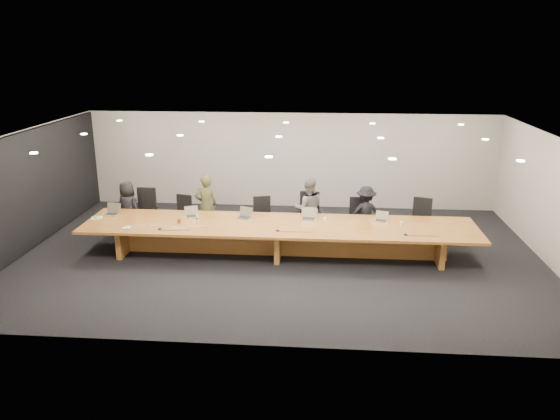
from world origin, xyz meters
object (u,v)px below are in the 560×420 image
at_px(av_box, 127,228).
at_px(mic_left, 160,229).
at_px(chair_left, 181,215).
at_px(water_bottle, 197,218).
at_px(paper_cup_near, 325,220).
at_px(chair_far_right, 420,220).
at_px(mic_right, 406,234).
at_px(chair_right, 358,219).
at_px(conference_table, 279,234).
at_px(chair_mid_right, 308,216).
at_px(laptop_b, 192,212).
at_px(chair_far_left, 144,211).
at_px(chair_mid_left, 263,217).
at_px(person_a, 128,208).
at_px(laptop_d, 308,214).
at_px(laptop_e, 381,217).
at_px(laptop_a, 111,209).
at_px(person_c, 308,208).
at_px(mic_center, 278,230).
at_px(laptop_c, 244,213).
at_px(person_b, 206,205).
at_px(amber_mug, 179,221).
at_px(person_d, 365,213).
at_px(paper_cup_far, 402,224).

xyz_separation_m(av_box, mic_left, (0.74, 0.03, -0.00)).
xyz_separation_m(chair_left, av_box, (-0.72, -1.86, 0.26)).
xyz_separation_m(water_bottle, paper_cup_near, (2.95, 0.31, -0.05)).
height_order(chair_far_right, av_box, chair_far_right).
bearing_deg(mic_right, chair_right, 117.87).
distance_m(conference_table, chair_mid_right, 1.36).
height_order(paper_cup_near, av_box, paper_cup_near).
height_order(laptop_b, paper_cup_near, laptop_b).
bearing_deg(chair_far_left, chair_mid_left, 0.02).
distance_m(conference_table, person_a, 4.17).
bearing_deg(conference_table, laptop_d, 32.18).
xyz_separation_m(laptop_e, av_box, (-5.72, -1.00, -0.10)).
bearing_deg(water_bottle, laptop_b, 119.32).
bearing_deg(laptop_a, chair_mid_right, 21.94).
bearing_deg(person_c, chair_left, -7.94).
relative_size(chair_mid_left, mic_center, 9.83).
bearing_deg(mic_right, laptop_c, 166.76).
height_order(person_b, av_box, person_b).
height_order(chair_mid_right, person_a, person_a).
bearing_deg(amber_mug, conference_table, 2.73).
height_order(chair_mid_right, person_b, person_b).
xyz_separation_m(chair_mid_right, person_a, (-4.62, -0.00, 0.10)).
relative_size(person_d, mic_right, 13.32).
xyz_separation_m(chair_mid_left, mic_left, (-2.13, -1.74, 0.24)).
distance_m(laptop_a, mic_left, 1.76).
distance_m(person_b, amber_mug, 1.42).
height_order(chair_left, person_a, person_a).
distance_m(conference_table, paper_cup_far, 2.81).
distance_m(chair_far_left, person_a, 0.42).
distance_m(chair_far_left, av_box, 1.90).
bearing_deg(person_b, chair_far_left, -20.12).
bearing_deg(laptop_d, chair_far_left, 172.49).
height_order(chair_right, person_c, person_c).
distance_m(chair_right, water_bottle, 3.99).
distance_m(laptop_b, amber_mug, 0.53).
distance_m(person_c, mic_left, 3.71).
bearing_deg(laptop_b, chair_left, 98.54).
relative_size(av_box, mic_left, 1.86).
height_order(chair_far_right, person_c, person_c).
bearing_deg(chair_mid_left, mic_right, -43.12).
height_order(water_bottle, mic_left, water_bottle).
distance_m(chair_mid_left, amber_mug, 2.24).
xyz_separation_m(conference_table, chair_left, (-2.64, 1.27, -0.01)).
bearing_deg(conference_table, chair_right, 33.32).
relative_size(chair_mid_left, laptop_e, 3.59).
relative_size(person_c, water_bottle, 8.16).
relative_size(water_bottle, mic_center, 1.79).
bearing_deg(mic_center, av_box, -177.76).
bearing_deg(laptop_c, person_b, 163.16).
height_order(chair_mid_left, paper_cup_near, chair_mid_left).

